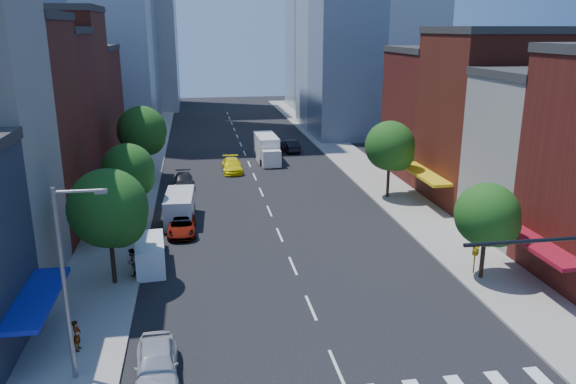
% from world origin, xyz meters
% --- Properties ---
extents(ground, '(220.00, 220.00, 0.00)m').
position_xyz_m(ground, '(0.00, 0.00, 0.00)').
color(ground, black).
rests_on(ground, ground).
extents(sidewalk_left, '(5.00, 120.00, 0.15)m').
position_xyz_m(sidewalk_left, '(-12.50, 40.00, 0.07)').
color(sidewalk_left, gray).
rests_on(sidewalk_left, ground).
extents(sidewalk_right, '(5.00, 120.00, 0.15)m').
position_xyz_m(sidewalk_right, '(12.50, 40.00, 0.07)').
color(sidewalk_right, gray).
rests_on(sidewalk_right, ground).
extents(bldg_left_3, '(12.00, 8.00, 15.00)m').
position_xyz_m(bldg_left_3, '(-21.00, 29.00, 7.50)').
color(bldg_left_3, '#551915').
rests_on(bldg_left_3, ground).
extents(bldg_left_4, '(12.00, 9.00, 17.00)m').
position_xyz_m(bldg_left_4, '(-21.00, 37.50, 8.50)').
color(bldg_left_4, '#5C2015').
rests_on(bldg_left_4, ground).
extents(bldg_left_5, '(12.00, 10.00, 13.00)m').
position_xyz_m(bldg_left_5, '(-21.00, 47.00, 6.50)').
color(bldg_left_5, '#551915').
rests_on(bldg_left_5, ground).
extents(bldg_right_1, '(12.00, 8.00, 12.00)m').
position_xyz_m(bldg_right_1, '(21.00, 15.00, 6.00)').
color(bldg_right_1, beige).
rests_on(bldg_right_1, ground).
extents(bldg_right_2, '(12.00, 10.00, 15.00)m').
position_xyz_m(bldg_right_2, '(21.00, 24.00, 7.50)').
color(bldg_right_2, '#5C2015').
rests_on(bldg_right_2, ground).
extents(bldg_right_3, '(12.00, 10.00, 13.00)m').
position_xyz_m(bldg_right_3, '(21.00, 34.00, 6.50)').
color(bldg_right_3, '#551915').
rests_on(bldg_right_3, ground).
extents(streetlight, '(2.25, 0.25, 9.00)m').
position_xyz_m(streetlight, '(-11.81, 1.00, 5.28)').
color(streetlight, slate).
rests_on(streetlight, sidewalk_left).
extents(tree_left_near, '(4.80, 4.80, 7.30)m').
position_xyz_m(tree_left_near, '(-11.35, 10.92, 4.87)').
color(tree_left_near, black).
rests_on(tree_left_near, sidewalk_left).
extents(tree_left_mid, '(4.20, 4.20, 6.65)m').
position_xyz_m(tree_left_mid, '(-11.35, 21.92, 4.53)').
color(tree_left_mid, black).
rests_on(tree_left_mid, sidewalk_left).
extents(tree_left_far, '(5.00, 5.00, 7.75)m').
position_xyz_m(tree_left_far, '(-11.35, 35.92, 5.20)').
color(tree_left_far, black).
rests_on(tree_left_far, sidewalk_left).
extents(tree_right_near, '(4.00, 4.00, 6.20)m').
position_xyz_m(tree_right_near, '(11.65, 7.92, 4.19)').
color(tree_right_near, black).
rests_on(tree_right_near, sidewalk_right).
extents(tree_right_far, '(4.60, 4.60, 7.20)m').
position_xyz_m(tree_right_far, '(11.65, 25.92, 4.86)').
color(tree_right_far, black).
rests_on(tree_right_far, sidewalk_right).
extents(parked_car_front, '(2.19, 4.89, 1.63)m').
position_xyz_m(parked_car_front, '(-8.31, 0.44, 0.82)').
color(parked_car_front, '#B7B8BD').
rests_on(parked_car_front, ground).
extents(parked_car_second, '(1.48, 3.99, 1.30)m').
position_xyz_m(parked_car_second, '(-9.50, 15.31, 0.65)').
color(parked_car_second, black).
rests_on(parked_car_second, ground).
extents(parked_car_third, '(2.15, 4.66, 1.29)m').
position_xyz_m(parked_car_third, '(-7.50, 19.51, 0.65)').
color(parked_car_third, '#999999').
rests_on(parked_car_third, ground).
extents(parked_car_rear, '(1.97, 4.52, 1.29)m').
position_xyz_m(parked_car_rear, '(-7.50, 33.40, 0.65)').
color(parked_car_rear, black).
rests_on(parked_car_rear, ground).
extents(cargo_van_near, '(2.16, 4.68, 1.94)m').
position_xyz_m(cargo_van_near, '(-9.43, 13.15, 0.96)').
color(cargo_van_near, white).
rests_on(cargo_van_near, ground).
extents(cargo_van_far, '(2.52, 5.67, 2.37)m').
position_xyz_m(cargo_van_far, '(-7.68, 22.54, 1.17)').
color(cargo_van_far, silver).
rests_on(cargo_van_far, ground).
extents(taxi, '(2.08, 5.09, 1.47)m').
position_xyz_m(taxi, '(-2.25, 38.62, 0.74)').
color(taxi, '#FFED0D').
rests_on(taxi, ground).
extents(traffic_car_oncoming, '(2.15, 4.88, 1.56)m').
position_xyz_m(traffic_car_oncoming, '(5.96, 48.15, 0.78)').
color(traffic_car_oncoming, black).
rests_on(traffic_car_oncoming, ground).
extents(traffic_car_far, '(2.10, 4.28, 1.41)m').
position_xyz_m(traffic_car_far, '(3.80, 47.82, 0.70)').
color(traffic_car_far, '#999999').
rests_on(traffic_car_far, ground).
extents(box_truck, '(2.55, 7.73, 3.09)m').
position_xyz_m(box_truck, '(2.29, 43.16, 1.46)').
color(box_truck, white).
rests_on(box_truck, ground).
extents(pedestrian_near, '(0.43, 0.61, 1.61)m').
position_xyz_m(pedestrian_near, '(-12.30, 3.35, 0.95)').
color(pedestrian_near, '#999999').
rests_on(pedestrian_near, sidewalk_left).
extents(pedestrian_far, '(0.89, 1.02, 1.81)m').
position_xyz_m(pedestrian_far, '(-10.50, 11.92, 1.06)').
color(pedestrian_far, '#999999').
rests_on(pedestrian_far, sidewalk_left).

